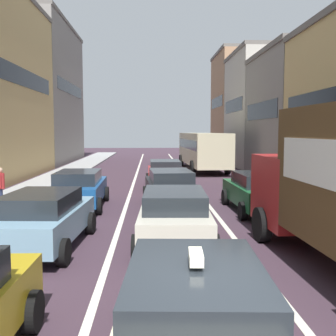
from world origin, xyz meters
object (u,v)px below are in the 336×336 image
sedan_right_lane_behind_truck (258,191)px  bus_mid_queue_primary (203,148)px  sedan_left_lane_third (79,188)px  coupe_centre_lane_fourth (165,173)px  taxi_centre_lane_front (195,317)px  sedan_centre_lane_second (174,215)px  hatchback_centre_lane_third (170,187)px  pedestrian_mid_sidewalk (0,185)px  wagon_left_lane_second (43,218)px

sedan_right_lane_behind_truck → bus_mid_queue_primary: bearing=-1.4°
sedan_left_lane_third → coupe_centre_lane_fourth: (3.63, 5.69, 0.00)m
taxi_centre_lane_front → sedan_centre_lane_second: 6.00m
bus_mid_queue_primary → coupe_centre_lane_fourth: bearing=158.8°
hatchback_centre_lane_third → pedestrian_mid_sidewalk: size_ratio=2.66×
wagon_left_lane_second → sedan_right_lane_behind_truck: 8.24m
wagon_left_lane_second → hatchback_centre_lane_third: 6.82m
sedan_left_lane_third → coupe_centre_lane_fourth: same height
sedan_left_lane_third → coupe_centre_lane_fourth: 6.75m
sedan_left_lane_third → pedestrian_mid_sidewalk: bearing=92.7°
sedan_left_lane_third → pedestrian_mid_sidewalk: size_ratio=2.61×
taxi_centre_lane_front → sedan_left_lane_third: size_ratio=1.02×
taxi_centre_lane_front → coupe_centre_lane_fourth: taxi_centre_lane_front is taller
hatchback_centre_lane_third → coupe_centre_lane_fourth: size_ratio=1.02×
taxi_centre_lane_front → coupe_centre_lane_fourth: bearing=2.6°
sedan_centre_lane_second → coupe_centre_lane_fourth: size_ratio=1.01×
wagon_left_lane_second → sedan_right_lane_behind_truck: size_ratio=1.01×
sedan_centre_lane_second → pedestrian_mid_sidewalk: bearing=53.6°
sedan_left_lane_third → bus_mid_queue_primary: 16.91m
sedan_left_lane_third → pedestrian_mid_sidewalk: 3.03m
pedestrian_mid_sidewalk → wagon_left_lane_second: bearing=102.5°
coupe_centre_lane_fourth → bus_mid_queue_primary: 10.30m
sedan_right_lane_behind_truck → bus_mid_queue_primary: bus_mid_queue_primary is taller
wagon_left_lane_second → bus_mid_queue_primary: (6.89, 21.00, 0.96)m
sedan_left_lane_third → coupe_centre_lane_fourth: size_ratio=1.00×
sedan_centre_lane_second → bus_mid_queue_primary: (3.44, 20.80, 0.96)m
sedan_left_lane_third → sedan_centre_lane_second: bearing=-148.2°
taxi_centre_lane_front → sedan_centre_lane_second: taxi_centre_lane_front is taller
sedan_centre_lane_second → sedan_right_lane_behind_truck: bearing=-36.0°
bus_mid_queue_primary → pedestrian_mid_sidewalk: bus_mid_queue_primary is taller
wagon_left_lane_second → coupe_centre_lane_fourth: 11.85m
sedan_centre_lane_second → coupe_centre_lane_fourth: same height
coupe_centre_lane_fourth → sedan_right_lane_behind_truck: 7.51m
sedan_centre_lane_second → sedan_left_lane_third: 6.43m
sedan_centre_lane_second → bus_mid_queue_primary: bearing=-7.1°
wagon_left_lane_second → coupe_centre_lane_fourth: bearing=-14.1°
sedan_centre_lane_second → sedan_left_lane_third: (-3.49, 5.41, 0.00)m
coupe_centre_lane_fourth → pedestrian_mid_sidewalk: 8.88m
coupe_centre_lane_fourth → wagon_left_lane_second: bearing=161.7°
pedestrian_mid_sidewalk → taxi_centre_lane_front: bearing=102.7°
wagon_left_lane_second → bus_mid_queue_primary: size_ratio=0.42×
sedan_right_lane_behind_truck → pedestrian_mid_sidewalk: (-9.93, 0.87, 0.15)m
wagon_left_lane_second → sedan_right_lane_behind_truck: same height
hatchback_centre_lane_third → sedan_right_lane_behind_truck: (3.26, -1.24, 0.00)m
wagon_left_lane_second → hatchback_centre_lane_third: (3.62, 5.78, 0.00)m
pedestrian_mid_sidewalk → hatchback_centre_lane_third: bearing=166.2°
sedan_centre_lane_second → pedestrian_mid_sidewalk: pedestrian_mid_sidewalk is taller
sedan_right_lane_behind_truck → pedestrian_mid_sidewalk: bearing=83.7°
coupe_centre_lane_fourth → bus_mid_queue_primary: (3.30, 9.71, 0.96)m
coupe_centre_lane_fourth → hatchback_centre_lane_third: bearing=179.6°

